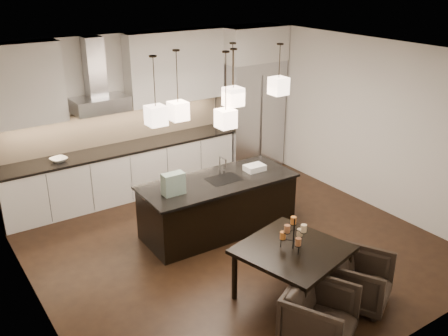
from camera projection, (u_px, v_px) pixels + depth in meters
floor at (231, 244)px, 7.44m from camera, size 5.50×5.50×0.02m
ceiling at (233, 53)px, 6.37m from camera, size 5.50×5.50×0.02m
wall_back at (145, 111)px, 9.02m from camera, size 5.50×0.02×2.80m
wall_front at (396, 240)px, 4.78m from camera, size 5.50×0.02×2.80m
wall_left at (26, 206)px, 5.48m from camera, size 0.02×5.50×2.80m
wall_right at (367, 123)px, 8.33m from camera, size 0.02×5.50×2.80m
refrigerator at (250, 115)px, 9.94m from camera, size 1.20×0.72×2.15m
fridge_panel at (252, 44)px, 9.41m from camera, size 1.26×0.72×0.65m
lower_cabinets at (124, 173)px, 8.81m from camera, size 4.21×0.62×0.88m
countertop at (122, 149)px, 8.64m from camera, size 4.21×0.66×0.04m
backsplash at (114, 126)px, 8.74m from camera, size 4.21×0.02×0.63m
upper_cab_left at (20, 85)px, 7.50m from camera, size 1.25×0.35×1.25m
upper_cab_right at (175, 67)px, 8.87m from camera, size 1.85×0.35×1.25m
hood_canopy at (100, 105)px, 8.21m from camera, size 0.90×0.52×0.24m
hood_chimney at (94, 67)px, 8.07m from camera, size 0.30×0.28×0.96m
fruit_bowl at (59, 160)px, 8.00m from camera, size 0.32×0.32×0.06m
island_body at (218, 206)px, 7.67m from camera, size 2.33×0.97×0.81m
island_top at (218, 181)px, 7.51m from camera, size 2.40×1.05×0.04m
faucet at (220, 166)px, 7.55m from camera, size 0.10×0.22×0.35m
tote_bag at (173, 184)px, 6.99m from camera, size 0.32×0.17×0.31m
food_container at (255, 168)px, 7.83m from camera, size 0.32×0.23×0.09m
dining_table at (291, 273)px, 6.13m from camera, size 1.39×1.39×0.69m
candelabra at (294, 234)px, 5.92m from camera, size 0.40×0.40×0.41m
candle_a at (300, 232)px, 6.02m from camera, size 0.08×0.08×0.09m
candle_b at (283, 235)px, 5.96m from camera, size 0.08×0.08×0.09m
candle_c at (298, 242)px, 5.82m from camera, size 0.08×0.08×0.09m
candle_d at (293, 220)px, 6.00m from camera, size 0.08×0.08×0.09m
candle_e at (287, 229)px, 5.81m from camera, size 0.08×0.08×0.09m
candle_f at (304, 228)px, 5.82m from camera, size 0.08×0.08×0.09m
armchair_left at (320, 316)px, 5.39m from camera, size 0.95×0.96×0.66m
armchair_right at (360, 280)px, 6.02m from camera, size 0.94×0.95×0.64m
pendant_a at (156, 116)px, 6.55m from camera, size 0.24×0.24×0.26m
pendant_b at (178, 111)px, 7.00m from camera, size 0.24×0.24×0.26m
pendant_c at (233, 97)px, 7.04m from camera, size 0.24×0.24×0.26m
pendant_d at (232, 98)px, 7.60m from camera, size 0.24×0.24×0.26m
pendant_e at (279, 86)px, 7.45m from camera, size 0.24×0.24×0.26m
pendant_f at (226, 119)px, 6.92m from camera, size 0.24×0.24×0.26m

